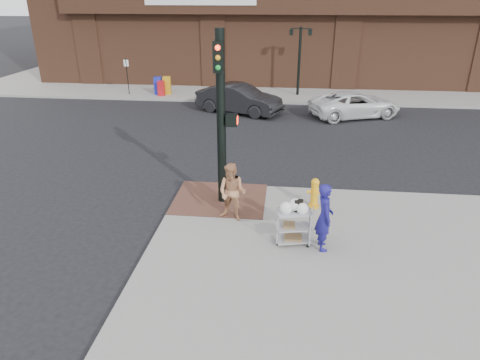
# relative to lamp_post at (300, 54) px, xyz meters

# --- Properties ---
(ground) EXTENTS (220.00, 220.00, 0.00)m
(ground) POSITION_rel_lamp_post_xyz_m (-2.00, -16.00, -2.62)
(ground) COLOR black
(ground) RESTS_ON ground
(sidewalk_far) EXTENTS (65.00, 36.00, 0.15)m
(sidewalk_far) POSITION_rel_lamp_post_xyz_m (10.50, 16.00, -2.54)
(sidewalk_far) COLOR gray
(sidewalk_far) RESTS_ON ground
(brick_curb_ramp) EXTENTS (2.80, 2.40, 0.01)m
(brick_curb_ramp) POSITION_rel_lamp_post_xyz_m (-2.60, -15.10, -2.46)
(brick_curb_ramp) COLOR brown
(brick_curb_ramp) RESTS_ON sidewalk_near
(lamp_post) EXTENTS (1.32, 0.22, 4.00)m
(lamp_post) POSITION_rel_lamp_post_xyz_m (0.00, 0.00, 0.00)
(lamp_post) COLOR black
(lamp_post) RESTS_ON sidewalk_far
(parking_sign) EXTENTS (0.05, 0.05, 2.20)m
(parking_sign) POSITION_rel_lamp_post_xyz_m (-10.50, -1.00, -1.37)
(parking_sign) COLOR black
(parking_sign) RESTS_ON sidewalk_far
(traffic_signal_pole) EXTENTS (0.61, 0.51, 5.00)m
(traffic_signal_pole) POSITION_rel_lamp_post_xyz_m (-2.48, -15.23, 0.21)
(traffic_signal_pole) COLOR black
(traffic_signal_pole) RESTS_ON sidewalk_near
(woman_blue) EXTENTS (0.50, 0.68, 1.74)m
(woman_blue) POSITION_rel_lamp_post_xyz_m (0.34, -17.55, -1.60)
(woman_blue) COLOR navy
(woman_blue) RESTS_ON sidewalk_near
(pedestrian_tan) EXTENTS (0.94, 0.82, 1.65)m
(pedestrian_tan) POSITION_rel_lamp_post_xyz_m (-2.06, -16.33, -1.64)
(pedestrian_tan) COLOR tan
(pedestrian_tan) RESTS_ON sidewalk_near
(sedan_dark) EXTENTS (4.92, 3.26, 1.53)m
(sedan_dark) POSITION_rel_lamp_post_xyz_m (-3.20, -4.21, -1.85)
(sedan_dark) COLOR black
(sedan_dark) RESTS_ON ground
(minivan_white) EXTENTS (5.16, 3.70, 1.31)m
(minivan_white) POSITION_rel_lamp_post_xyz_m (2.89, -4.37, -1.96)
(minivan_white) COLOR white
(minivan_white) RESTS_ON ground
(utility_cart) EXTENTS (0.95, 0.67, 1.20)m
(utility_cart) POSITION_rel_lamp_post_xyz_m (-0.37, -17.40, -1.93)
(utility_cart) COLOR #9D9DA2
(utility_cart) RESTS_ON sidewalk_near
(fire_hydrant) EXTENTS (0.43, 0.30, 0.92)m
(fire_hydrant) POSITION_rel_lamp_post_xyz_m (0.25, -15.35, -2.00)
(fire_hydrant) COLOR #F1A414
(fire_hydrant) RESTS_ON sidewalk_near
(newsbox_red) EXTENTS (0.38, 0.35, 0.91)m
(newsbox_red) POSITION_rel_lamp_post_xyz_m (-8.34, -1.23, -2.01)
(newsbox_red) COLOR red
(newsbox_red) RESTS_ON sidewalk_far
(newsbox_yellow) EXTENTS (0.50, 0.46, 1.09)m
(newsbox_yellow) POSITION_rel_lamp_post_xyz_m (-8.10, -0.74, -1.93)
(newsbox_yellow) COLOR orange
(newsbox_yellow) RESTS_ON sidewalk_far
(newsbox_blue) EXTENTS (0.48, 0.44, 1.07)m
(newsbox_blue) POSITION_rel_lamp_post_xyz_m (-8.64, -0.84, -1.93)
(newsbox_blue) COLOR #1C27B7
(newsbox_blue) RESTS_ON sidewalk_far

